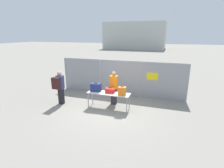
# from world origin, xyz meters

# --- Properties ---
(ground_plane) EXTENTS (120.00, 120.00, 0.00)m
(ground_plane) POSITION_xyz_m (0.00, 0.00, 0.00)
(ground_plane) COLOR gray
(fence_section) EXTENTS (7.33, 0.07, 2.02)m
(fence_section) POSITION_xyz_m (0.02, 2.15, 1.06)
(fence_section) COLOR #9EA0A5
(fence_section) RESTS_ON ground_plane
(inspection_table) EXTENTS (2.03, 0.62, 0.78)m
(inspection_table) POSITION_xyz_m (0.05, 0.07, 0.71)
(inspection_table) COLOR silver
(inspection_table) RESTS_ON ground_plane
(suitcase_navy) EXTENTS (0.52, 0.33, 0.42)m
(suitcase_navy) POSITION_xyz_m (-0.62, 0.11, 0.97)
(suitcase_navy) COLOR navy
(suitcase_navy) RESTS_ON inspection_table
(suitcase_red) EXTENTS (0.49, 0.43, 0.24)m
(suitcase_red) POSITION_xyz_m (0.09, 0.17, 0.88)
(suitcase_red) COLOR red
(suitcase_red) RESTS_ON inspection_table
(suitcase_orange) EXTENTS (0.37, 0.28, 0.41)m
(suitcase_orange) POSITION_xyz_m (0.73, -0.01, 0.97)
(suitcase_orange) COLOR orange
(suitcase_orange) RESTS_ON inspection_table
(traveler_hooded) EXTENTS (0.42, 0.65, 1.69)m
(traveler_hooded) POSITION_xyz_m (-2.45, -0.20, 0.93)
(traveler_hooded) COLOR black
(traveler_hooded) RESTS_ON ground_plane
(security_worker_near) EXTENTS (0.42, 0.42, 1.69)m
(security_worker_near) POSITION_xyz_m (0.10, 0.71, 0.87)
(security_worker_near) COLOR #2D2D33
(security_worker_near) RESTS_ON ground_plane
(utility_trailer) EXTENTS (3.86, 2.17, 0.66)m
(utility_trailer) POSITION_xyz_m (0.88, 4.88, 0.39)
(utility_trailer) COLOR white
(utility_trailer) RESTS_ON ground_plane
(distant_hangar) EXTENTS (14.07, 8.41, 6.15)m
(distant_hangar) POSITION_xyz_m (-6.13, 36.46, 3.07)
(distant_hangar) COLOR #B2B7B2
(distant_hangar) RESTS_ON ground_plane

